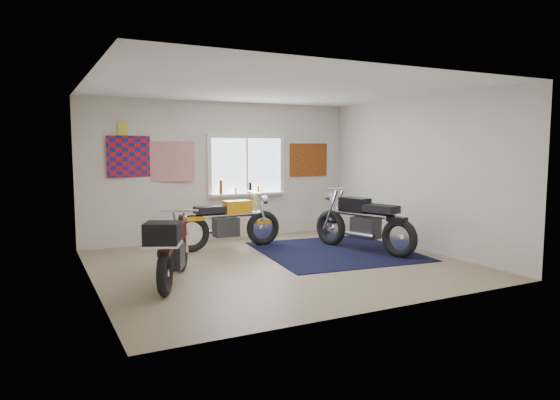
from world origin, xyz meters
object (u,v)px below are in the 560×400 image
black_chrome_bike (363,224)px  maroon_tourer (172,249)px  yellow_triumph (228,224)px  navy_rug (335,251)px

black_chrome_bike → maroon_tourer: black_chrome_bike is taller
yellow_triumph → navy_rug: bearing=-35.0°
black_chrome_bike → maroon_tourer: size_ratio=1.18×
navy_rug → black_chrome_bike: bearing=-21.5°
navy_rug → maroon_tourer: 3.25m
navy_rug → maroon_tourer: (-3.10, -0.83, 0.48)m
navy_rug → maroon_tourer: maroon_tourer is taller
maroon_tourer → navy_rug: bearing=-50.1°
navy_rug → black_chrome_bike: black_chrome_bike is taller
navy_rug → black_chrome_bike: size_ratio=1.24×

